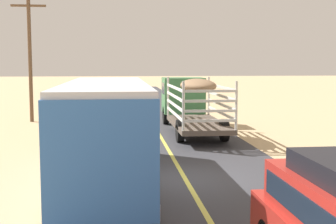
{
  "coord_description": "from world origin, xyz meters",
  "views": [
    {
      "loc": [
        -2.17,
        -14.82,
        3.83
      ],
      "look_at": [
        0.0,
        5.2,
        1.68
      ],
      "focal_mm": 49.24,
      "sensor_mm": 36.0,
      "label": 1
    }
  ],
  "objects": [
    {
      "name": "power_pole_mid",
      "position": [
        -7.82,
        15.94,
        4.33
      ],
      "size": [
        2.2,
        0.24,
        8.08
      ],
      "color": "brown",
      "rests_on": "ground"
    },
    {
      "name": "livestock_truck",
      "position": [
        1.86,
        11.5,
        1.79
      ],
      "size": [
        2.53,
        9.7,
        3.02
      ],
      "color": "#3F7F4C",
      "rests_on": "road_surface"
    },
    {
      "name": "bus",
      "position": [
        -2.55,
        -0.22,
        1.75
      ],
      "size": [
        2.54,
        10.0,
        3.21
      ],
      "color": "#3872C6",
      "rests_on": "road_surface"
    },
    {
      "name": "road_centre_line",
      "position": [
        0.0,
        0.0,
        0.02
      ],
      "size": [
        0.16,
        117.6,
        0.0
      ],
      "primitive_type": "cube",
      "color": "#D8CC4C",
      "rests_on": "road_surface"
    },
    {
      "name": "road_surface",
      "position": [
        0.0,
        0.0,
        0.01
      ],
      "size": [
        8.0,
        120.0,
        0.02
      ],
      "primitive_type": "cube",
      "color": "#38383D",
      "rests_on": "ground"
    },
    {
      "name": "ground_plane",
      "position": [
        0.0,
        0.0,
        0.0
      ],
      "size": [
        240.0,
        240.0,
        0.0
      ],
      "primitive_type": "plane",
      "color": "tan"
    }
  ]
}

